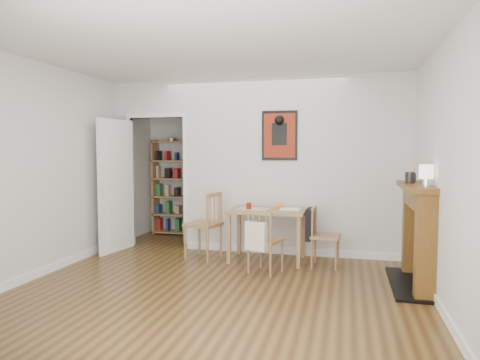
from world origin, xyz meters
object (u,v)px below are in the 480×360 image
(bookshelf, at_px, (173,188))
(mantel_lamp, at_px, (426,173))
(notebook, at_px, (290,209))
(ceramic_jar_b, at_px, (412,178))
(dining_table, at_px, (267,216))
(chair_right, at_px, (324,236))
(orange_fruit, at_px, (280,206))
(fireplace, at_px, (419,232))
(ceramic_jar_a, at_px, (410,178))
(chair_left, at_px, (203,225))
(red_glass, at_px, (249,206))
(chair_front, at_px, (265,241))

(bookshelf, bearing_deg, mantel_lamp, -32.88)
(notebook, relative_size, ceramic_jar_b, 2.71)
(dining_table, relative_size, mantel_lamp, 4.59)
(chair_right, bearing_deg, orange_fruit, 162.25)
(fireplace, relative_size, ceramic_jar_a, 9.74)
(chair_left, height_order, ceramic_jar_b, ceramic_jar_b)
(dining_table, distance_m, orange_fruit, 0.22)
(ceramic_jar_a, bearing_deg, chair_right, 155.52)
(chair_left, bearing_deg, ceramic_jar_b, -5.12)
(fireplace, bearing_deg, ceramic_jar_a, 131.78)
(ceramic_jar_b, bearing_deg, chair_right, 168.62)
(dining_table, relative_size, red_glass, 11.51)
(orange_fruit, bearing_deg, bookshelf, 147.49)
(red_glass, xyz_separation_m, ceramic_jar_b, (2.07, -0.27, 0.44))
(chair_left, height_order, mantel_lamp, mantel_lamp)
(chair_left, bearing_deg, bookshelf, 125.76)
(dining_table, distance_m, chair_front, 0.64)
(ceramic_jar_a, bearing_deg, dining_table, 162.17)
(chair_front, height_order, notebook, chair_front)
(bookshelf, xyz_separation_m, notebook, (2.34, -1.41, -0.12))
(bookshelf, bearing_deg, ceramic_jar_a, -28.30)
(chair_left, height_order, fireplace, fireplace)
(chair_right, bearing_deg, mantel_lamp, -40.49)
(red_glass, distance_m, ceramic_jar_a, 2.12)
(dining_table, bearing_deg, ceramic_jar_b, -10.28)
(orange_fruit, height_order, ceramic_jar_b, ceramic_jar_b)
(chair_right, relative_size, chair_front, 0.99)
(chair_front, bearing_deg, red_glass, 122.03)
(notebook, xyz_separation_m, ceramic_jar_a, (1.46, -0.63, 0.50))
(orange_fruit, bearing_deg, ceramic_jar_a, -21.94)
(dining_table, distance_m, ceramic_jar_a, 1.95)
(red_glass, bearing_deg, chair_front, -57.97)
(chair_left, xyz_separation_m, ceramic_jar_a, (2.67, -0.48, 0.75))
(fireplace, distance_m, mantel_lamp, 0.78)
(chair_front, distance_m, ceramic_jar_a, 1.87)
(notebook, distance_m, mantel_lamp, 1.99)
(chair_front, xyz_separation_m, notebook, (0.22, 0.66, 0.32))
(notebook, bearing_deg, orange_fruit, 174.28)
(dining_table, xyz_separation_m, ceramic_jar_b, (1.83, -0.33, 0.58))
(dining_table, xyz_separation_m, mantel_lamp, (1.86, -1.04, 0.67))
(fireplace, xyz_separation_m, ceramic_jar_b, (-0.04, 0.34, 0.59))
(dining_table, bearing_deg, chair_right, -8.81)
(chair_left, distance_m, chair_right, 1.69)
(chair_right, bearing_deg, fireplace, -27.22)
(dining_table, xyz_separation_m, chair_right, (0.79, -0.12, -0.22))
(notebook, relative_size, mantel_lamp, 1.18)
(orange_fruit, relative_size, notebook, 0.31)
(chair_front, relative_size, mantel_lamp, 3.49)
(fireplace, relative_size, orange_fruit, 14.99)
(ceramic_jar_b, bearing_deg, notebook, 165.44)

